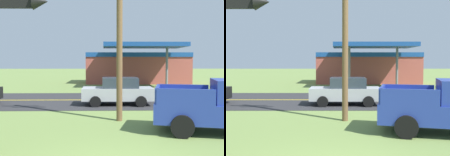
% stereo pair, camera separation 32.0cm
% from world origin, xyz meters
% --- Properties ---
extents(road_asphalt, '(140.00, 8.00, 0.02)m').
position_xyz_m(road_asphalt, '(0.00, 13.00, 0.01)').
color(road_asphalt, '#2B2B2D').
rests_on(road_asphalt, ground).
extents(road_centre_line, '(126.00, 0.20, 0.01)m').
position_xyz_m(road_centre_line, '(0.00, 13.00, 0.02)').
color(road_centre_line, gold).
rests_on(road_centre_line, road_asphalt).
extents(utility_pole, '(2.06, 0.26, 8.35)m').
position_xyz_m(utility_pole, '(0.29, 6.60, 4.49)').
color(utility_pole, brown).
rests_on(utility_pole, ground).
extents(gas_station, '(12.00, 11.50, 4.40)m').
position_xyz_m(gas_station, '(3.51, 27.87, 1.94)').
color(gas_station, '#A84C42').
rests_on(gas_station, ground).
extents(car_silver_near_lane, '(4.20, 2.00, 1.64)m').
position_xyz_m(car_silver_near_lane, '(0.45, 11.00, 0.83)').
color(car_silver_near_lane, '#A8AAAF').
rests_on(car_silver_near_lane, ground).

